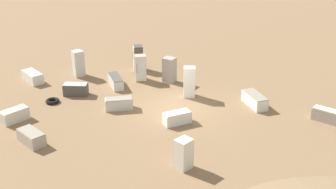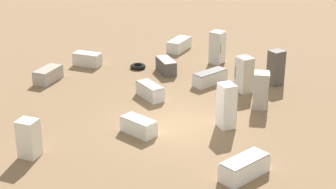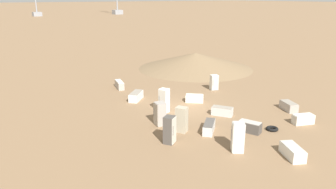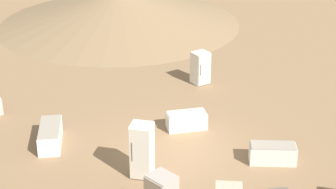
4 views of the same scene
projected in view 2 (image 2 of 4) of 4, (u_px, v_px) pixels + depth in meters
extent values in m
plane|color=#846647|center=(177.00, 126.00, 23.34)|extent=(1000.00, 1000.00, 0.00)
cube|color=silver|center=(210.00, 78.00, 27.65)|extent=(1.72, 1.81, 0.62)
cube|color=#56514C|center=(210.00, 72.00, 27.53)|extent=(1.65, 1.73, 0.04)
cube|color=silver|center=(179.00, 45.00, 32.65)|extent=(1.92, 1.48, 0.62)
cube|color=beige|center=(179.00, 40.00, 32.52)|extent=(1.84, 1.43, 0.04)
cube|color=#A89E93|center=(261.00, 90.00, 24.79)|extent=(0.82, 0.74, 1.65)
cube|color=gray|center=(268.00, 91.00, 24.75)|extent=(0.71, 0.14, 1.58)
cylinder|color=#2D2D2D|center=(269.00, 91.00, 24.47)|extent=(0.02, 0.02, 0.58)
cube|color=silver|center=(150.00, 91.00, 26.00)|extent=(1.67, 1.41, 0.64)
cube|color=gray|center=(150.00, 85.00, 25.87)|extent=(1.60, 1.35, 0.04)
cube|color=white|center=(244.00, 168.00, 19.43)|extent=(1.85, 1.91, 0.67)
cube|color=gray|center=(245.00, 159.00, 19.29)|extent=(1.77, 1.83, 0.04)
cube|color=#4C4742|center=(276.00, 68.00, 27.38)|extent=(0.87, 0.89, 1.74)
cube|color=beige|center=(272.00, 66.00, 27.63)|extent=(0.39, 0.56, 1.67)
cylinder|color=#2D2D2D|center=(275.00, 63.00, 27.74)|extent=(0.02, 0.02, 0.61)
cube|color=#4C4742|center=(166.00, 66.00, 29.11)|extent=(1.61, 1.14, 0.70)
cube|color=#BCB7AD|center=(166.00, 60.00, 28.97)|extent=(1.54, 1.10, 0.04)
cube|color=white|center=(139.00, 127.00, 22.54)|extent=(1.48, 1.57, 0.62)
cube|color=beige|center=(138.00, 119.00, 22.41)|extent=(1.43, 1.50, 0.04)
cube|color=silver|center=(29.00, 138.00, 20.63)|extent=(0.83, 0.87, 1.47)
cube|color=#BCB7AD|center=(34.00, 135.00, 20.92)|extent=(0.27, 0.64, 1.41)
cylinder|color=#2D2D2D|center=(40.00, 134.00, 20.83)|extent=(0.02, 0.02, 0.51)
cube|color=beige|center=(87.00, 59.00, 30.19)|extent=(1.12, 1.62, 0.66)
cube|color=silver|center=(87.00, 53.00, 30.05)|extent=(1.08, 1.55, 0.04)
cube|color=#A89E93|center=(48.00, 75.00, 28.00)|extent=(1.77, 1.31, 0.63)
cube|color=gray|center=(48.00, 69.00, 27.87)|extent=(1.70, 1.26, 0.04)
cube|color=white|center=(226.00, 106.00, 22.88)|extent=(0.86, 0.80, 1.90)
cube|color=beige|center=(233.00, 105.00, 22.98)|extent=(0.63, 0.29, 1.82)
cylinder|color=#2D2D2D|center=(237.00, 105.00, 22.75)|extent=(0.02, 0.02, 0.66)
cube|color=#B2A88E|center=(244.00, 75.00, 26.48)|extent=(0.92, 0.88, 1.73)
cube|color=silver|center=(239.00, 76.00, 26.33)|extent=(0.61, 0.39, 1.66)
cylinder|color=#2D2D2D|center=(235.00, 73.00, 26.49)|extent=(0.02, 0.02, 0.61)
cube|color=silver|center=(217.00, 47.00, 30.34)|extent=(0.91, 0.91, 1.78)
cube|color=silver|center=(222.00, 48.00, 30.15)|extent=(0.54, 0.40, 1.71)
cylinder|color=#2D2D2D|center=(221.00, 48.00, 29.93)|extent=(0.02, 0.02, 0.62)
torus|color=black|center=(138.00, 66.00, 29.83)|extent=(0.82, 0.82, 0.21)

